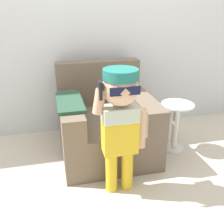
# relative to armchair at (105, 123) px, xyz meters

# --- Properties ---
(ground_plane) EXTENTS (10.00, 10.00, 0.00)m
(ground_plane) POSITION_rel_armchair_xyz_m (0.08, -0.24, -0.30)
(ground_plane) COLOR beige
(wall_back) EXTENTS (10.00, 0.05, 2.60)m
(wall_back) POSITION_rel_armchair_xyz_m (0.08, 0.59, 1.00)
(wall_back) COLOR silver
(wall_back) RESTS_ON ground_plane
(armchair) EXTENTS (0.93, 0.98, 0.88)m
(armchair) POSITION_rel_armchair_xyz_m (0.00, 0.00, 0.00)
(armchair) COLOR #6B5B4C
(armchair) RESTS_ON ground_plane
(person_child) EXTENTS (0.42, 0.32, 1.03)m
(person_child) POSITION_rel_armchair_xyz_m (-0.02, -0.66, 0.38)
(person_child) COLOR gold
(person_child) RESTS_ON ground_plane
(side_table) EXTENTS (0.33, 0.33, 0.52)m
(side_table) POSITION_rel_armchair_xyz_m (0.71, -0.18, 0.01)
(side_table) COLOR white
(side_table) RESTS_ON ground_plane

